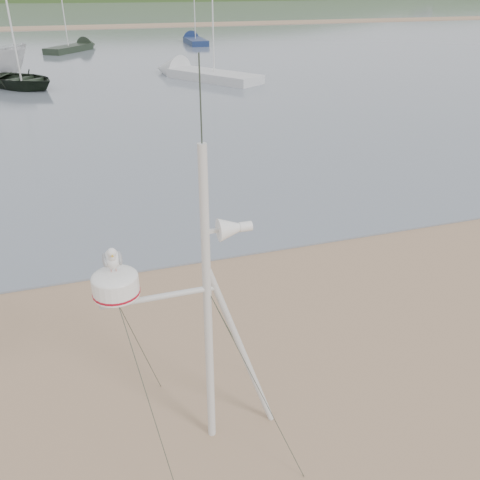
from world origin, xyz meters
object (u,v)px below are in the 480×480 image
object	(u,v)px
boat_dark	(14,43)
sailboat_dark_mid	(80,47)
sailboat_blue_far	(192,40)
mast_rig	(206,369)
sailboat_white_near	(187,72)

from	to	relation	value
boat_dark	sailboat_dark_mid	bearing A→B (deg)	37.34
sailboat_dark_mid	sailboat_blue_far	world-z (taller)	sailboat_blue_far
sailboat_blue_far	mast_rig	bearing A→B (deg)	-102.98
mast_rig	sailboat_blue_far	distance (m)	48.96
sailboat_dark_mid	sailboat_blue_far	size ratio (longest dim) A/B	0.98
boat_dark	sailboat_dark_mid	xyz separation A→B (m)	(3.84, 17.94, -2.10)
boat_dark	sailboat_white_near	world-z (taller)	sailboat_white_near
sailboat_white_near	sailboat_blue_far	world-z (taller)	sailboat_white_near
sailboat_white_near	boat_dark	bearing A→B (deg)	-173.32
sailboat_white_near	sailboat_blue_far	size ratio (longest dim) A/B	1.22
sailboat_dark_mid	sailboat_blue_far	distance (m)	11.19
sailboat_white_near	sailboat_dark_mid	bearing A→B (deg)	109.06
boat_dark	sailboat_dark_mid	distance (m)	18.46
boat_dark	sailboat_dark_mid	world-z (taller)	sailboat_dark_mid
mast_rig	boat_dark	bearing A→B (deg)	97.73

